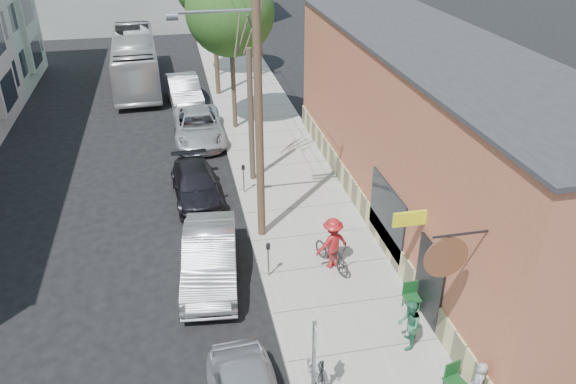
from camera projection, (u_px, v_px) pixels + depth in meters
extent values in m
plane|color=black|center=(205.00, 327.00, 16.52)|extent=(120.00, 120.00, 0.00)
cube|color=#9A988E|center=(277.00, 157.00, 26.70)|extent=(4.50, 58.00, 0.15)
cube|color=#A2593C|center=(431.00, 136.00, 20.88)|extent=(5.00, 20.00, 6.50)
cube|color=#2B2B2D|center=(443.00, 47.00, 19.30)|extent=(5.20, 20.20, 0.12)
cube|color=#C5B97B|center=(362.00, 205.00, 21.72)|extent=(0.10, 20.00, 1.10)
cube|color=black|center=(429.00, 284.00, 16.20)|extent=(0.10, 1.60, 2.60)
cube|color=black|center=(387.00, 215.00, 19.07)|extent=(0.08, 3.00, 2.20)
cylinder|color=brown|center=(446.00, 257.00, 12.90)|extent=(1.10, 0.06, 1.10)
cube|color=yellow|center=(410.00, 219.00, 15.94)|extent=(1.00, 0.08, 0.45)
cube|color=#A2B498|center=(19.00, 12.00, 35.04)|extent=(1.10, 3.20, 7.00)
cube|color=slate|center=(314.00, 368.00, 13.06)|extent=(0.07, 0.07, 2.80)
cube|color=silver|center=(315.00, 335.00, 12.58)|extent=(0.02, 0.45, 0.60)
cylinder|color=slate|center=(269.00, 262.00, 18.20)|extent=(0.06, 0.06, 1.10)
cylinder|color=black|center=(268.00, 246.00, 17.91)|extent=(0.14, 0.14, 0.18)
cylinder|color=slate|center=(244.00, 180.00, 23.23)|extent=(0.06, 0.06, 1.10)
cylinder|color=black|center=(243.00, 167.00, 22.94)|extent=(0.14, 0.14, 0.18)
cylinder|color=#503A28|center=(259.00, 104.00, 18.31)|extent=(0.28, 0.28, 10.00)
cylinder|color=slate|center=(172.00, 16.00, 16.47)|extent=(0.35, 0.24, 0.24)
cylinder|color=#503A28|center=(213.00, 10.00, 32.31)|extent=(0.28, 0.28, 10.00)
cylinder|color=#44392C|center=(251.00, 117.00, 23.24)|extent=(0.24, 0.24, 5.72)
cylinder|color=#44392C|center=(233.00, 75.00, 28.58)|extent=(0.24, 0.24, 5.60)
sphere|color=#29531C|center=(230.00, 12.00, 27.07)|extent=(4.34, 4.34, 4.34)
cylinder|color=#44392C|center=(215.00, 33.00, 36.81)|extent=(0.24, 0.24, 5.60)
imported|color=#2B6C4E|center=(409.00, 325.00, 15.27)|extent=(0.83, 0.91, 1.52)
imported|color=maroon|center=(332.00, 243.00, 18.50)|extent=(1.33, 1.00, 1.83)
imported|color=black|center=(332.00, 253.00, 18.69)|extent=(1.24, 2.02, 1.00)
imported|color=gray|center=(321.00, 380.00, 13.97)|extent=(0.82, 1.76, 0.89)
imported|color=#A7A8AF|center=(210.00, 258.00, 18.21)|extent=(2.18, 5.00, 1.60)
imported|color=black|center=(196.00, 185.00, 23.03)|extent=(2.08, 4.54, 1.29)
imported|color=#B9BBC2|center=(198.00, 127.00, 28.36)|extent=(2.45, 5.26, 1.46)
imported|color=#96999D|center=(184.00, 91.00, 33.07)|extent=(2.17, 5.14, 1.65)
imported|color=silver|center=(135.00, 60.00, 36.13)|extent=(3.12, 11.41, 3.15)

